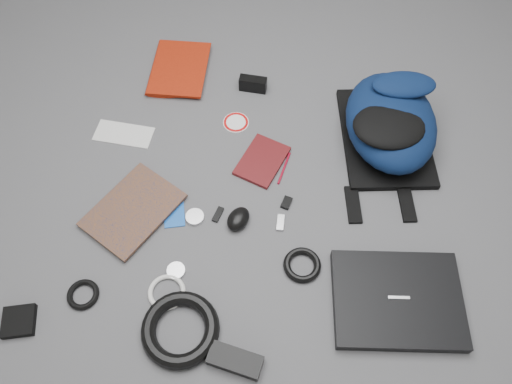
% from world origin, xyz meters
% --- Properties ---
extents(ground, '(4.00, 4.00, 0.00)m').
position_xyz_m(ground, '(0.00, 0.00, 0.00)').
color(ground, '#4F4F51').
rests_on(ground, ground).
extents(backpack, '(0.38, 0.49, 0.18)m').
position_xyz_m(backpack, '(0.38, 0.29, 0.09)').
color(backpack, '#071533').
rests_on(backpack, ground).
extents(laptop, '(0.38, 0.32, 0.03)m').
position_xyz_m(laptop, '(0.44, -0.26, 0.02)').
color(laptop, black).
rests_on(laptop, ground).
extents(textbook_red, '(0.22, 0.28, 0.03)m').
position_xyz_m(textbook_red, '(-0.47, 0.45, 0.01)').
color(textbook_red, maroon).
rests_on(textbook_red, ground).
extents(comic_book, '(0.30, 0.33, 0.02)m').
position_xyz_m(comic_book, '(-0.44, -0.08, 0.01)').
color(comic_book, '#A6580B').
rests_on(comic_book, ground).
extents(envelope, '(0.19, 0.09, 0.00)m').
position_xyz_m(envelope, '(-0.48, 0.15, 0.00)').
color(envelope, silver).
rests_on(envelope, ground).
extents(dvd_case, '(0.17, 0.20, 0.01)m').
position_xyz_m(dvd_case, '(-0.00, 0.13, 0.01)').
color(dvd_case, '#440D0E').
rests_on(dvd_case, ground).
extents(compact_camera, '(0.10, 0.03, 0.05)m').
position_xyz_m(compact_camera, '(-0.09, 0.43, 0.03)').
color(compact_camera, black).
rests_on(compact_camera, ground).
extents(sticker_disc, '(0.11, 0.11, 0.00)m').
position_xyz_m(sticker_disc, '(-0.12, 0.27, 0.00)').
color(sticker_disc, white).
rests_on(sticker_disc, ground).
extents(pen_teal, '(0.04, 0.13, 0.01)m').
position_xyz_m(pen_teal, '(0.04, 0.10, 0.00)').
color(pen_teal, '#0B5466').
rests_on(pen_teal, ground).
extents(pen_red, '(0.02, 0.12, 0.01)m').
position_xyz_m(pen_red, '(0.07, 0.11, 0.00)').
color(pen_red, maroon).
rests_on(pen_red, ground).
extents(id_badge, '(0.09, 0.11, 0.00)m').
position_xyz_m(id_badge, '(-0.23, -0.11, 0.00)').
color(id_badge, blue).
rests_on(id_badge, ground).
extents(usb_black, '(0.03, 0.05, 0.01)m').
position_xyz_m(usb_black, '(-0.10, -0.09, 0.00)').
color(usb_black, black).
rests_on(usb_black, ground).
extents(usb_silver, '(0.02, 0.05, 0.01)m').
position_xyz_m(usb_silver, '(0.09, -0.08, 0.01)').
color(usb_silver, '#BABABC').
rests_on(usb_silver, ground).
extents(key_fob, '(0.03, 0.04, 0.01)m').
position_xyz_m(key_fob, '(0.10, -0.01, 0.01)').
color(key_fob, black).
rests_on(key_fob, ground).
extents(mouse, '(0.08, 0.10, 0.04)m').
position_xyz_m(mouse, '(-0.03, -0.10, 0.02)').
color(mouse, black).
rests_on(mouse, ground).
extents(headphone_left, '(0.06, 0.06, 0.01)m').
position_xyz_m(headphone_left, '(-0.16, -0.11, 0.01)').
color(headphone_left, silver).
rests_on(headphone_left, ground).
extents(headphone_right, '(0.07, 0.07, 0.01)m').
position_xyz_m(headphone_right, '(-0.17, -0.29, 0.01)').
color(headphone_right, silver).
rests_on(headphone_right, ground).
extents(cable_coil, '(0.11, 0.11, 0.02)m').
position_xyz_m(cable_coil, '(0.17, -0.21, 0.01)').
color(cable_coil, black).
rests_on(cable_coil, ground).
extents(power_brick, '(0.14, 0.08, 0.03)m').
position_xyz_m(power_brick, '(0.04, -0.50, 0.02)').
color(power_brick, black).
rests_on(power_brick, ground).
extents(power_cord_coil, '(0.25, 0.25, 0.04)m').
position_xyz_m(power_cord_coil, '(-0.12, -0.45, 0.02)').
color(power_cord_coil, black).
rests_on(power_cord_coil, ground).
extents(pouch, '(0.11, 0.11, 0.02)m').
position_xyz_m(pouch, '(-0.55, -0.51, 0.01)').
color(pouch, black).
rests_on(pouch, ground).
extents(earbud_coil, '(0.11, 0.11, 0.02)m').
position_xyz_m(earbud_coil, '(-0.41, -0.40, 0.01)').
color(earbud_coil, black).
rests_on(earbud_coil, ground).
extents(white_cable_coil, '(0.12, 0.12, 0.01)m').
position_xyz_m(white_cable_coil, '(-0.18, -0.35, 0.01)').
color(white_cable_coil, silver).
rests_on(white_cable_coil, ground).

